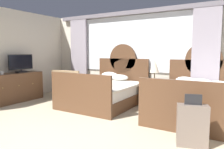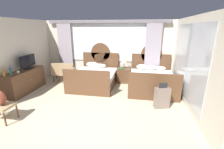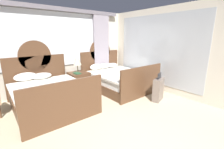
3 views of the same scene
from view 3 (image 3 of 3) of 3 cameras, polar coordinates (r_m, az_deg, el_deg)
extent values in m
cube|color=beige|center=(5.28, -23.72, 7.97)|extent=(6.01, 0.07, 2.70)
cube|color=#605B52|center=(5.22, -23.98, 11.75)|extent=(3.81, 0.02, 1.78)
cube|color=white|center=(5.21, -23.95, 11.75)|extent=(3.73, 0.02, 1.70)
cube|color=#998E99|center=(6.06, -3.98, 9.31)|extent=(0.67, 0.08, 2.60)
cube|color=slate|center=(5.19, -24.78, 21.91)|extent=(5.53, 0.10, 0.12)
cube|color=beige|center=(5.25, 19.24, 8.35)|extent=(0.07, 4.55, 2.70)
cube|color=#B2B7BC|center=(5.38, 16.27, 8.70)|extent=(0.01, 3.19, 2.27)
cube|color=brown|center=(4.36, -21.90, -9.33)|extent=(1.64, 2.07, 0.30)
cube|color=white|center=(4.27, -22.23, -6.08)|extent=(1.58, 1.97, 0.23)
cube|color=silver|center=(4.15, -22.08, -4.55)|extent=(1.68, 1.87, 0.06)
cube|color=brown|center=(5.21, -25.95, -0.54)|extent=(1.72, 0.06, 1.24)
cylinder|color=brown|center=(5.10, -26.70, 6.20)|extent=(0.90, 0.06, 0.90)
cube|color=brown|center=(3.30, -16.71, -10.37)|extent=(1.72, 0.06, 0.95)
ellipsoid|color=white|center=(4.93, -29.50, -0.74)|extent=(0.59, 0.27, 0.23)
ellipsoid|color=white|center=(4.93, -24.84, -0.50)|extent=(0.58, 0.32, 0.18)
cube|color=brown|center=(5.44, 2.25, -3.61)|extent=(1.64, 2.07, 0.30)
cube|color=white|center=(5.37, 2.28, -0.94)|extent=(1.58, 1.97, 0.23)
cube|color=silver|center=(5.27, 2.86, 0.38)|extent=(1.68, 1.87, 0.06)
cube|color=brown|center=(6.14, -4.29, 2.94)|extent=(1.72, 0.06, 1.24)
cylinder|color=brown|center=(6.05, -4.40, 8.70)|extent=(0.90, 0.06, 0.90)
cube|color=brown|center=(4.64, 11.02, -2.85)|extent=(1.72, 0.06, 0.95)
ellipsoid|color=white|center=(5.69, -5.95, 2.82)|extent=(0.48, 0.31, 0.22)
ellipsoid|color=white|center=(5.91, -2.98, 3.17)|extent=(0.55, 0.32, 0.20)
ellipsoid|color=white|center=(6.16, 0.10, 3.51)|extent=(0.47, 0.33, 0.17)
cube|color=brown|center=(5.29, -12.17, -2.58)|extent=(0.60, 0.60, 0.63)
sphere|color=tan|center=(4.99, -10.62, -1.87)|extent=(0.02, 0.02, 0.02)
cylinder|color=brown|center=(5.24, -12.61, 0.92)|extent=(0.14, 0.14, 0.02)
cylinder|color=brown|center=(5.22, -12.68, 2.27)|extent=(0.03, 0.03, 0.23)
cone|color=beige|center=(5.17, -12.86, 5.48)|extent=(0.27, 0.27, 0.36)
cube|color=#285133|center=(5.06, -12.89, 0.47)|extent=(0.18, 0.26, 0.03)
cylinder|color=brown|center=(4.36, -36.27, -11.02)|extent=(0.04, 0.04, 0.32)
cube|color=#75665B|center=(4.59, 16.83, -5.40)|extent=(0.49, 0.32, 0.65)
cube|color=#232326|center=(4.47, 17.20, -0.51)|extent=(0.24, 0.09, 0.16)
cylinder|color=black|center=(4.54, 15.87, -9.63)|extent=(0.05, 0.03, 0.05)
cylinder|color=black|center=(4.86, 17.22, -8.10)|extent=(0.05, 0.03, 0.05)
camera|label=1|loc=(4.28, 62.91, 1.29)|focal=33.80mm
camera|label=2|loc=(3.56, 88.43, 9.11)|focal=24.45mm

